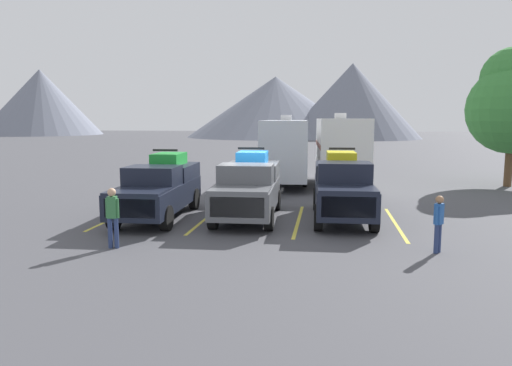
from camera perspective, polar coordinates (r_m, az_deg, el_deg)
The scene contains 13 objects.
ground_plane at distance 18.24m, azimuth -0.10°, elevation -3.82°, with size 240.00×240.00×0.00m, color #47474C.
pickup_truck_a at distance 18.06m, azimuth -11.43°, elevation -0.49°, with size 2.22×5.65×2.48m.
pickup_truck_b at distance 17.61m, azimuth -0.88°, elevation -0.45°, with size 2.29×5.39×2.56m.
pickup_truck_c at distance 17.63m, azimuth 10.29°, elevation -0.46°, with size 2.22×5.34×2.56m.
lot_stripe_a at distance 18.92m, azimuth -15.90°, elevation -3.69°, with size 0.12×5.50×0.01m, color gold.
lot_stripe_b at distance 17.81m, azimuth -5.89°, elevation -4.14°, with size 0.12×5.50×0.01m, color gold.
lot_stripe_c at distance 17.30m, azimuth 5.09°, elevation -4.48°, with size 0.12×5.50×0.01m, color gold.
lot_stripe_d at distance 17.44m, azimuth 16.31°, elevation -4.66°, with size 0.12×5.50×0.01m, color gold.
camper_trailer_a at distance 26.52m, azimuth 3.51°, elevation 4.19°, with size 2.80×9.12×3.84m.
camper_trailer_b at distance 26.25m, azimuth 10.13°, elevation 4.16°, with size 2.84×7.84×3.95m.
person_a at distance 14.03m, azimuth -16.77°, elevation -3.54°, with size 0.38×0.24×1.72m.
person_b at distance 13.90m, azimuth 20.97°, elevation -4.16°, with size 0.29×0.30×1.59m.
mountain_ridge at distance 96.66m, azimuth 8.63°, elevation 9.18°, with size 147.02×37.69×14.62m.
Camera 1 is at (2.65, -17.67, 3.65)m, focal length 33.49 mm.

